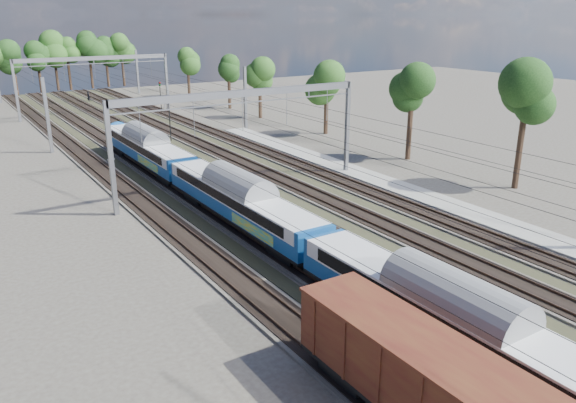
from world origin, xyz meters
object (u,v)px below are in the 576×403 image
freight_boxcar (448,398)px  worker (89,97)px  emu_train (242,196)px  signal_near (169,114)px  signal_far (160,94)px

freight_boxcar → worker: 95.13m
emu_train → worker: emu_train is taller
emu_train → freight_boxcar: emu_train is taller
emu_train → freight_boxcar: bearing=-100.8°
emu_train → signal_near: bearing=77.9°
signal_near → signal_far: bearing=52.8°
signal_near → signal_far: signal_near is taller
freight_boxcar → signal_near: signal_near is taller
worker → signal_far: 20.74m
emu_train → worker: size_ratio=32.26×
freight_boxcar → signal_near: bearing=78.4°
signal_near → signal_far: size_ratio=1.07×
signal_near → worker: bearing=70.4°
worker → signal_far: signal_far is taller
worker → signal_near: 39.59m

